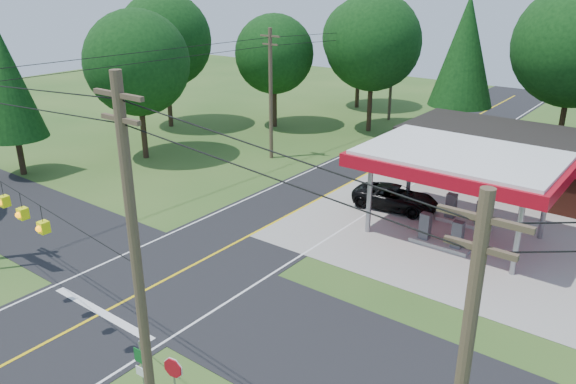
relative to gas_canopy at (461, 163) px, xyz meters
The scene contains 14 objects.
ground 16.38m from the gas_canopy, 124.70° to the right, with size 120.00×120.00×0.00m, color #2B521C.
main_highway 16.37m from the gas_canopy, 124.70° to the right, with size 8.00×120.00×0.02m, color black.
cross_road 16.37m from the gas_canopy, 124.70° to the right, with size 70.00×7.00×0.02m, color black.
lane_center_yellow 16.37m from the gas_canopy, 124.70° to the right, with size 0.15×110.00×0.00m, color yellow.
gas_canopy is the anchor object (origin of this frame).
convenience_store 10.31m from the gas_canopy, 84.28° to the left, with size 16.40×7.55×3.80m.
utility_pole_near_right 20.13m from the gas_canopy, 94.29° to the right, with size 1.80×0.30×11.50m.
utility_pole_far_left 17.74m from the gas_canopy, 163.61° to the left, with size 1.80×0.30×10.00m.
utility_pole_north 26.92m from the gas_canopy, 125.17° to the left, with size 0.30×0.30×9.50m.
overhead_beacons 21.56m from the gas_canopy, 117.76° to the right, with size 17.04×2.04×1.03m.
treeline_backdrop 14.09m from the gas_canopy, 126.61° to the left, with size 70.27×51.59×13.30m.
suv_car 5.80m from the gas_canopy, 160.94° to the left, with size 5.22×5.22×1.45m, color black.
octagonal_stop_sign 18.98m from the gas_canopy, 96.11° to the right, with size 0.78×0.17×2.22m.
route_sign_post 19.49m from the gas_canopy, 99.55° to the right, with size 0.52×0.10×2.52m.
Camera 1 is at (18.82, -15.18, 13.57)m, focal length 35.00 mm.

